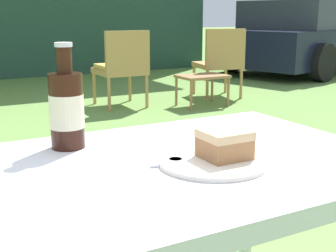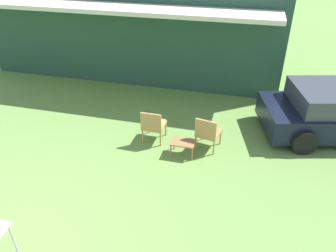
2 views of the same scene
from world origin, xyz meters
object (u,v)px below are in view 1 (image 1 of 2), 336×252
cake_on_plate (219,153)px  wicker_chair_cushioned (122,66)px  wicker_chair_plain (220,60)px  patio_table (190,193)px  garden_side_table (202,79)px  parked_car (310,38)px  cola_bottle_near (67,108)px

cake_on_plate → wicker_chair_cushioned: bearing=69.3°
wicker_chair_plain → patio_table: size_ratio=1.00×
garden_side_table → wicker_chair_cushioned: bearing=154.5°
wicker_chair_plain → parked_car: bearing=-141.0°
garden_side_table → patio_table: 4.43m
wicker_chair_cushioned → garden_side_table: size_ratio=1.57×
wicker_chair_plain → garden_side_table: bearing=48.9°
wicker_chair_plain → patio_table: (-2.94, -4.06, 0.18)m
wicker_chair_cushioned → cola_bottle_near: size_ratio=3.57×
patio_table → cake_on_plate: 0.13m
garden_side_table → cake_on_plate: cake_on_plate is taller
wicker_chair_cushioned → wicker_chair_plain: bearing=-179.8°
parked_car → cola_bottle_near: (-6.27, -5.41, 0.22)m
wicker_chair_cushioned → patio_table: wicker_chair_cushioned is taller
wicker_chair_cushioned → wicker_chair_plain: size_ratio=1.00×
wicker_chair_plain → cake_on_plate: size_ratio=3.82×
parked_car → wicker_chair_cushioned: (-4.47, -1.54, -0.14)m
patio_table → cola_bottle_near: bearing=135.3°
parked_car → cake_on_plate: 8.29m
wicker_chair_cushioned → patio_table: size_ratio=1.00×
patio_table → garden_side_table: bearing=56.6°
wicker_chair_plain → cola_bottle_near: size_ratio=3.57×
wicker_chair_cushioned → cake_on_plate: size_ratio=3.82×
cola_bottle_near → wicker_chair_cushioned: bearing=65.1°
patio_table → cola_bottle_near: 0.34m
parked_car → cake_on_plate: bearing=-151.1°
wicker_chair_cushioned → wicker_chair_plain: 1.35m
wicker_chair_cushioned → wicker_chair_plain: same height
garden_side_table → cola_bottle_near: 4.40m
patio_table → cola_bottle_near: (-0.21, 0.21, 0.18)m
parked_car → patio_table: parked_car is taller
parked_car → garden_side_table: 4.13m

